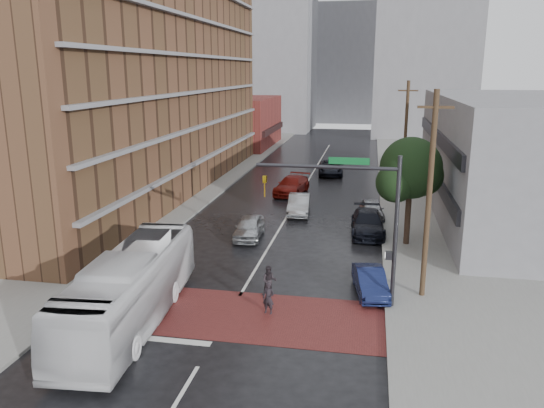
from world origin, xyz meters
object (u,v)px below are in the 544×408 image
Objects in this scene: suv_travel at (331,168)px; car_parked_far at (372,209)px; car_travel_c at (292,185)px; transit_bus at (131,288)px; pedestrian_b at (269,281)px; car_parked_mid at (368,223)px; car_travel_b at (299,204)px; car_parked_near at (370,282)px; pedestrian_a at (268,298)px; car_travel_a at (249,227)px.

car_parked_far is at bearing -78.65° from suv_travel.
transit_bus is at bearing -87.48° from car_travel_c.
suv_travel is at bearing 83.55° from car_travel_c.
pedestrian_b is 15.96m from car_parked_far.
car_parked_mid reaches higher than car_travel_c.
transit_bus reaches higher than car_parked_mid.
pedestrian_b is 12.10m from car_parked_mid.
transit_bus reaches higher than car_travel_b.
car_parked_far reaches higher than car_parked_near.
car_parked_far is at bearing 60.72° from pedestrian_b.
car_parked_near is at bearing -61.88° from car_travel_c.
car_parked_far is (0.24, 4.02, -0.08)m from car_parked_mid.
pedestrian_a is 0.33× the size of car_travel_b.
car_travel_b is at bearing 101.20° from car_parked_near.
pedestrian_a is 0.38× the size of car_parked_near.
car_travel_c reaches higher than car_travel_a.
suv_travel is at bearing 98.56° from car_parked_mid.
car_parked_far is (7.07, -6.95, -0.08)m from car_travel_c.
car_travel_a is at bearing -165.89° from car_parked_mid.
transit_bus is 2.13× the size of car_parked_mid.
car_travel_b is at bearing -97.38° from suv_travel.
suv_travel is 1.32× the size of car_parked_far.
pedestrian_b is 0.36× the size of car_travel_a.
car_parked_near is (4.30, -30.70, -0.11)m from suv_travel.
transit_bus is 2.52× the size of car_travel_b.
transit_bus is 2.79× the size of car_parked_far.
car_parked_mid is at bearing -82.02° from suv_travel.
pedestrian_b is at bearing 111.04° from pedestrian_a.
car_travel_c reaches higher than car_travel_b.
pedestrian_b is 0.37× the size of car_parked_far.
car_travel_a is at bearing -148.07° from car_parked_far.
pedestrian_a is 13.84m from car_parked_mid.
pedestrian_a is 24.26m from car_travel_c.
car_parked_near is at bearing 45.48° from pedestrian_a.
pedestrian_a is 0.28× the size of car_travel_c.
pedestrian_a reaches higher than car_parked_near.
transit_bus is 2.13× the size of car_travel_c.
car_parked_near is (4.54, 3.09, -0.11)m from pedestrian_a.
car_travel_c is 1.00× the size of car_parked_mid.
pedestrian_a is (5.73, 1.91, -0.85)m from transit_bus.
pedestrian_b is at bearing -115.14° from car_parked_mid.
pedestrian_b is at bearing -176.96° from car_parked_near.
pedestrian_a is at bearing -93.57° from suv_travel.
car_travel_b is 1.17× the size of car_parked_near.
transit_bus is at bearing -102.66° from suv_travel.
car_parked_far is at bearing 80.16° from car_parked_near.
transit_bus is 19.92m from car_travel_b.
pedestrian_a is at bearing -110.71° from car_parked_mid.
pedestrian_b is 5.01m from car_parked_near.
pedestrian_b is 0.28× the size of suv_travel.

